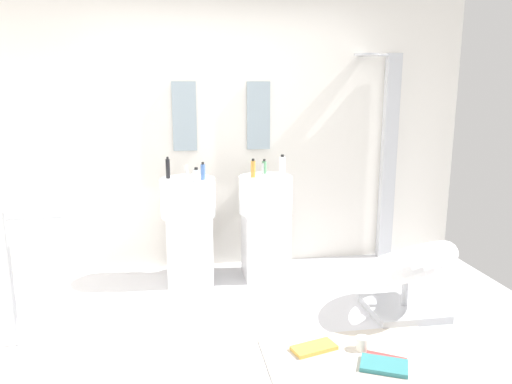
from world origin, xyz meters
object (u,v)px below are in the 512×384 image
object	(u,v)px
magazine_red	(385,361)
soap_bottle_black	(168,168)
towel_rack	(33,258)
coffee_mug	(362,343)
pedestal_sink_right	(265,222)
magazine_ochre	(314,348)
soap_bottle_blue	(203,172)
lounge_chair	(406,270)
magazine_teal	(384,365)
soap_bottle_amber	(253,169)
pedestal_sink_left	(189,226)
shower_column	(387,154)
soap_bottle_green	(264,167)
soap_bottle_white	(282,166)

from	to	relation	value
magazine_red	soap_bottle_black	distance (m)	2.37
towel_rack	coffee_mug	size ratio (longest dim) A/B	10.71
pedestal_sink_right	magazine_ochre	size ratio (longest dim) A/B	3.51
coffee_mug	soap_bottle_blue	distance (m)	1.93
lounge_chair	magazine_teal	world-z (taller)	lounge_chair
coffee_mug	soap_bottle_amber	xyz separation A→B (m)	(-0.51, 1.41, 0.97)
towel_rack	magazine_red	distance (m)	2.40
magazine_teal	soap_bottle_amber	world-z (taller)	soap_bottle_amber
soap_bottle_amber	soap_bottle_black	world-z (taller)	soap_bottle_black
lounge_chair	magazine_red	bearing A→B (deg)	-123.94
pedestal_sink_right	lounge_chair	size ratio (longest dim) A/B	0.96
pedestal_sink_right	pedestal_sink_left	bearing A→B (deg)	180.00
shower_column	magazine_teal	world-z (taller)	shower_column
magazine_ochre	lounge_chair	bearing A→B (deg)	11.88
magazine_red	soap_bottle_green	world-z (taller)	soap_bottle_green
soap_bottle_blue	soap_bottle_green	size ratio (longest dim) A/B	1.13
magazine_ochre	soap_bottle_amber	bearing A→B (deg)	82.42
magazine_teal	coffee_mug	xyz separation A→B (m)	(-0.05, 0.23, 0.03)
shower_column	magazine_red	size ratio (longest dim) A/B	8.01
shower_column	soap_bottle_green	size ratio (longest dim) A/B	15.12
lounge_chair	magazine_ochre	size ratio (longest dim) A/B	3.67
shower_column	soap_bottle_blue	distance (m)	1.91
lounge_chair	soap_bottle_black	distance (m)	2.16
soap_bottle_amber	soap_bottle_green	xyz separation A→B (m)	(0.13, 0.17, -0.02)
shower_column	soap_bottle_white	size ratio (longest dim) A/B	10.28
pedestal_sink_left	magazine_teal	xyz separation A→B (m)	(1.15, -1.67, -0.49)
pedestal_sink_left	shower_column	xyz separation A→B (m)	(2.00, 0.32, 0.56)
magazine_ochre	pedestal_sink_left	bearing A→B (deg)	103.51
magazine_teal	soap_bottle_white	size ratio (longest dim) A/B	1.45
pedestal_sink_left	lounge_chair	size ratio (longest dim) A/B	0.96
soap_bottle_green	soap_bottle_black	distance (m)	0.88
pedestal_sink_right	soap_bottle_amber	distance (m)	0.52
pedestal_sink_left	soap_bottle_green	xyz separation A→B (m)	(0.71, 0.14, 0.49)
soap_bottle_blue	magazine_red	bearing A→B (deg)	-56.29
soap_bottle_amber	magazine_teal	bearing A→B (deg)	-70.99
pedestal_sink_left	lounge_chair	world-z (taller)	pedestal_sink_left
lounge_chair	soap_bottle_green	bearing A→B (deg)	130.33
pedestal_sink_left	magazine_red	distance (m)	2.06
coffee_mug	lounge_chair	bearing A→B (deg)	42.67
soap_bottle_black	towel_rack	bearing A→B (deg)	-131.01
magazine_ochre	pedestal_sink_right	bearing A→B (deg)	77.44
soap_bottle_amber	soap_bottle_black	distance (m)	0.75
towel_rack	soap_bottle_blue	bearing A→B (deg)	37.61
shower_column	magazine_red	xyz separation A→B (m)	(-0.83, -1.94, -1.06)
lounge_chair	soap_bottle_blue	distance (m)	1.86
pedestal_sink_right	shower_column	xyz separation A→B (m)	(1.30, 0.32, 0.56)
soap_bottle_blue	soap_bottle_black	size ratio (longest dim) A/B	0.80
magazine_ochre	soap_bottle_white	bearing A→B (deg)	71.44
lounge_chair	towel_rack	distance (m)	2.70
soap_bottle_green	soap_bottle_white	bearing A→B (deg)	-55.36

